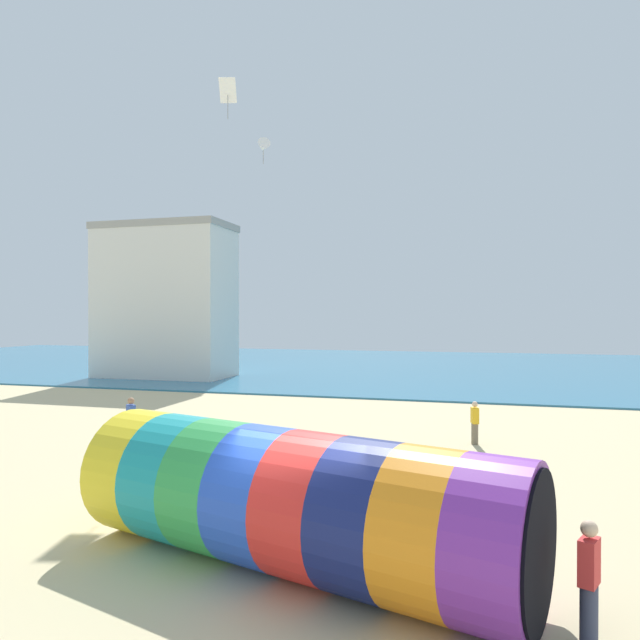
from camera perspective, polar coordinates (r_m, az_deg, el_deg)
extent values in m
plane|color=#CCBA8C|center=(11.04, -1.61, -24.07)|extent=(120.00, 120.00, 0.00)
cube|color=teal|center=(50.65, 12.08, -4.63)|extent=(120.00, 40.00, 0.10)
cylinder|color=yellow|center=(13.10, -16.86, -14.22)|extent=(1.73, 2.73, 2.53)
cylinder|color=teal|center=(12.35, -13.50, -15.13)|extent=(1.73, 2.73, 2.53)
cylinder|color=green|center=(11.66, -9.68, -16.08)|extent=(1.73, 2.73, 2.53)
cylinder|color=blue|center=(11.02, -5.35, -17.07)|extent=(1.73, 2.73, 2.53)
cylinder|color=red|center=(10.44, -0.48, -18.07)|extent=(1.73, 2.73, 2.53)
cylinder|color=navy|center=(9.95, 4.99, -19.03)|extent=(1.73, 2.73, 2.53)
cylinder|color=orange|center=(9.55, 11.03, -19.89)|extent=(1.73, 2.73, 2.53)
cylinder|color=purple|center=(9.25, 17.59, -20.59)|extent=(1.73, 2.73, 2.53)
cylinder|color=black|center=(9.15, 21.16, -20.86)|extent=(0.71, 2.25, 2.33)
cylinder|color=#383D56|center=(9.63, 25.29, -25.17)|extent=(0.24, 0.24, 0.86)
cube|color=red|center=(9.33, 25.31, -21.01)|extent=(0.35, 0.42, 0.64)
sphere|color=beige|center=(9.17, 25.32, -18.35)|extent=(0.23, 0.23, 0.23)
cone|color=white|center=(28.61, -5.70, 16.88)|extent=(0.92, 0.98, 0.78)
cylinder|color=gray|center=(28.48, -5.70, 15.91)|extent=(0.03, 0.03, 0.67)
cube|color=white|center=(26.65, -9.20, 21.74)|extent=(0.82, 0.68, 0.93)
cylinder|color=gray|center=(26.40, -9.20, 20.29)|extent=(0.03, 0.03, 1.04)
cylinder|color=#726651|center=(21.31, 15.22, -10.92)|extent=(0.24, 0.24, 0.74)
cube|color=yellow|center=(21.19, 15.22, -9.20)|extent=(0.30, 0.40, 0.56)
sphere|color=beige|center=(21.12, 15.23, -8.13)|extent=(0.20, 0.20, 0.20)
cylinder|color=#726651|center=(21.04, -18.37, -10.93)|extent=(0.24, 0.24, 0.85)
cube|color=#2D4CA5|center=(20.90, -18.38, -8.92)|extent=(0.42, 0.39, 0.64)
sphere|color=#9E7051|center=(20.83, -18.38, -7.68)|extent=(0.23, 0.23, 0.23)
cube|color=silver|center=(42.94, -15.20, 1.51)|extent=(9.51, 4.72, 10.69)
cube|color=#9D9992|center=(43.40, -15.22, 8.92)|extent=(9.70, 4.82, 0.50)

